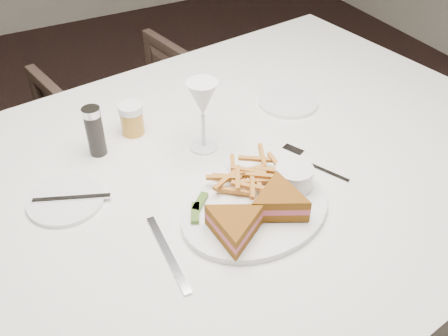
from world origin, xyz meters
The scene contains 4 objects.
ground centered at (0.00, 0.00, 0.00)m, with size 5.00×5.00×0.00m, color black.
table centered at (0.22, -0.33, 0.38)m, with size 1.62×1.08×0.75m, color white.
chair_far centered at (0.32, 0.63, 0.30)m, with size 0.59×0.55×0.60m, color #423228.
table_setting centered at (0.23, -0.39, 0.79)m, with size 0.79×0.56×0.18m.
Camera 1 is at (-0.16, -1.10, 1.46)m, focal length 40.00 mm.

